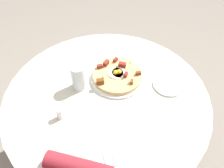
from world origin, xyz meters
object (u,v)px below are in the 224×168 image
Objects in this scene: breakfast_pizza at (117,75)px; salt_shaker at (60,114)px; dining_table at (107,116)px; water_glass at (78,77)px; pizza_plate at (117,78)px; bread_plate at (168,85)px.

breakfast_pizza is 4.19× the size of salt_shaker.
dining_table is 3.99× the size of breakfast_pizza.
water_glass reaches higher than dining_table.
pizza_plate is at bearing -159.12° from salt_shaker.
breakfast_pizza reaches higher than dining_table.
pizza_plate is 1.79× the size of bread_plate.
salt_shaker is at bearing 10.21° from dining_table.
breakfast_pizza reaches higher than bread_plate.
bread_plate is (-0.31, 0.06, 0.18)m from dining_table.
salt_shaker reaches higher than dining_table.
breakfast_pizza and salt_shaker have the same top height.
pizza_plate reaches higher than dining_table.
pizza_plate is at bearing 104.76° from breakfast_pizza.
pizza_plate is 2.03× the size of water_glass.
breakfast_pizza is at bearing -32.77° from bread_plate.
water_glass is at bearing -44.30° from dining_table.
dining_table is 16.74× the size of salt_shaker.
bread_plate reaches higher than dining_table.
dining_table is 3.59× the size of pizza_plate.
water_glass reaches higher than salt_shaker.
dining_table is 6.41× the size of bread_plate.
water_glass is (0.20, -0.02, 0.04)m from breakfast_pizza.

